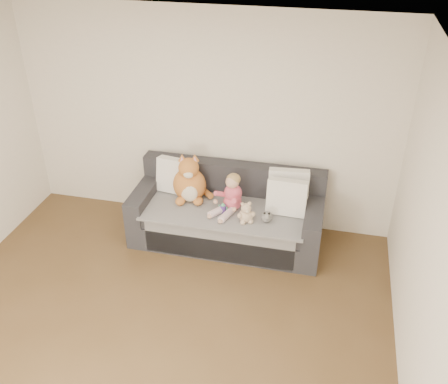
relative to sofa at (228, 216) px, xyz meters
name	(u,v)px	position (x,y,z in m)	size (l,w,h in m)	color
room_shell	(140,218)	(-0.36, -1.64, 0.99)	(5.00, 5.00, 5.00)	brown
sofa	(228,216)	(0.00, 0.00, 0.00)	(2.20, 0.94, 0.85)	#29282D
cushion_left	(176,176)	(-0.67, 0.15, 0.37)	(0.49, 0.28, 0.43)	white
cushion_right_back	(288,187)	(0.67, 0.19, 0.37)	(0.48, 0.25, 0.44)	white
cushion_right_front	(287,197)	(0.68, -0.02, 0.37)	(0.45, 0.21, 0.42)	white
toddler	(231,196)	(0.06, -0.10, 0.35)	(0.35, 0.46, 0.45)	#E55181
plush_cat	(190,182)	(-0.46, 0.02, 0.38)	(0.48, 0.46, 0.60)	#BF742A
teddy_bear	(246,214)	(0.27, -0.31, 0.27)	(0.19, 0.16, 0.25)	tan
plush_cow	(267,217)	(0.50, -0.25, 0.23)	(0.12, 0.19, 0.15)	white
sippy_cup	(223,208)	(-0.01, -0.18, 0.23)	(0.11, 0.09, 0.13)	#583695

